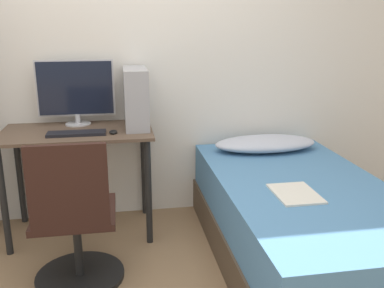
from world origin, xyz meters
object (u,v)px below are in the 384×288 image
object	(u,v)px
keyboard	(76,133)
pc_tower	(135,98)
office_chair	(75,231)
monitor	(75,91)
bed	(299,224)

from	to	relation	value
keyboard	pc_tower	world-z (taller)	pc_tower
office_chair	monitor	distance (m)	1.10
monitor	keyboard	size ratio (longest dim) A/B	1.43
bed	keyboard	size ratio (longest dim) A/B	5.01
pc_tower	monitor	bearing A→B (deg)	162.45
monitor	keyboard	bearing A→B (deg)	-87.33
office_chair	pc_tower	size ratio (longest dim) A/B	2.08
bed	monitor	world-z (taller)	monitor
bed	keyboard	xyz separation A→B (m)	(-1.38, 0.55, 0.51)
monitor	office_chair	bearing A→B (deg)	-88.40
office_chair	bed	xyz separation A→B (m)	(1.37, 0.01, -0.08)
bed	office_chair	bearing A→B (deg)	-179.64
office_chair	bed	distance (m)	1.37
office_chair	bed	size ratio (longest dim) A/B	0.47
monitor	pc_tower	distance (m)	0.44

